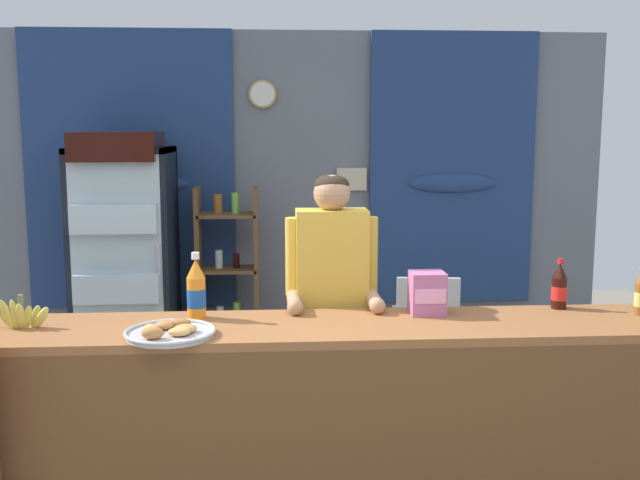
{
  "coord_description": "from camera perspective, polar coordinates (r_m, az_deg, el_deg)",
  "views": [
    {
      "loc": [
        -0.04,
        -2.82,
        1.86
      ],
      "look_at": [
        0.22,
        0.92,
        1.28
      ],
      "focal_mm": 41.83,
      "sensor_mm": 36.0,
      "label": 1
    }
  ],
  "objects": [
    {
      "name": "pastry_tray",
      "position": [
        3.34,
        -11.41,
        -6.89
      ],
      "size": [
        0.4,
        0.4,
        0.07
      ],
      "color": "#BCBCC1",
      "rests_on": "stall_counter"
    },
    {
      "name": "shopkeeper",
      "position": [
        3.9,
        0.91,
        -3.85
      ],
      "size": [
        0.48,
        0.42,
        1.61
      ],
      "color": "#28282D",
      "rests_on": "ground"
    },
    {
      "name": "snack_box_wafer",
      "position": [
        3.68,
        8.2,
        -4.03
      ],
      "size": [
        0.17,
        0.16,
        0.21
      ],
      "color": "#B76699",
      "rests_on": "stall_counter"
    },
    {
      "name": "ground_plane",
      "position": [
        4.46,
        -3.24,
        -15.86
      ],
      "size": [
        8.07,
        8.07,
        0.0
      ],
      "primitive_type": "plane",
      "color": "gray"
    },
    {
      "name": "soda_bottle_orange_soda",
      "position": [
        3.6,
        -9.45,
        -3.84
      ],
      "size": [
        0.09,
        0.09,
        0.32
      ],
      "color": "orange",
      "rests_on": "stall_counter"
    },
    {
      "name": "drink_fridge",
      "position": [
        5.6,
        -14.75,
        -0.34
      ],
      "size": [
        0.7,
        0.75,
        1.81
      ],
      "color": "black",
      "rests_on": "ground"
    },
    {
      "name": "banana_bunch",
      "position": [
        3.66,
        -21.96,
        -5.37
      ],
      "size": [
        0.27,
        0.07,
        0.16
      ],
      "color": "#CCC14C",
      "rests_on": "stall_counter"
    },
    {
      "name": "back_wall_curtained",
      "position": [
        5.99,
        -3.53,
        3.63
      ],
      "size": [
        5.32,
        0.22,
        2.59
      ],
      "color": "slate",
      "rests_on": "ground"
    },
    {
      "name": "soda_bottle_cola",
      "position": [
        3.94,
        17.84,
        -3.47
      ],
      "size": [
        0.08,
        0.08,
        0.25
      ],
      "color": "black",
      "rests_on": "stall_counter"
    },
    {
      "name": "plastic_lawn_chair",
      "position": [
        5.2,
        8.1,
        -6.56
      ],
      "size": [
        0.49,
        0.49,
        0.86
      ],
      "color": "silver",
      "rests_on": "ground"
    },
    {
      "name": "bottle_shelf_rack",
      "position": [
        5.75,
        -7.06,
        -2.65
      ],
      "size": [
        0.48,
        0.28,
        1.4
      ],
      "color": "brown",
      "rests_on": "ground"
    },
    {
      "name": "stall_counter",
      "position": [
        3.47,
        -1.93,
        -12.64
      ],
      "size": [
        4.07,
        0.57,
        0.94
      ],
      "color": "#935B33",
      "rests_on": "ground"
    }
  ]
}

